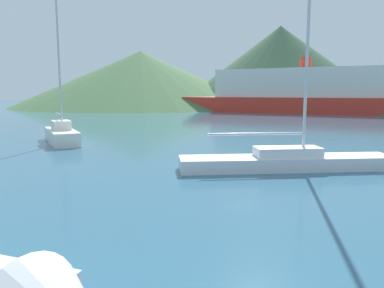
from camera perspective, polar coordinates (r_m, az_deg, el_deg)
name	(u,v)px	position (r m, az deg, el deg)	size (l,w,h in m)	color
sailboat_inner	(62,133)	(23.83, -19.26, 1.53)	(4.85, 4.27, 9.25)	white
sailboat_middle	(287,159)	(15.22, 14.32, -2.26)	(8.11, 5.61, 9.97)	silver
ferry_distant	(304,93)	(58.32, 16.76, 7.40)	(37.64, 7.30, 8.11)	red
hill_west	(141,79)	(80.94, -7.79, 9.77)	(52.17, 52.17, 11.57)	#476B42
hill_central	(280,67)	(80.40, 13.21, 11.38)	(43.42, 43.42, 16.41)	#38563D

